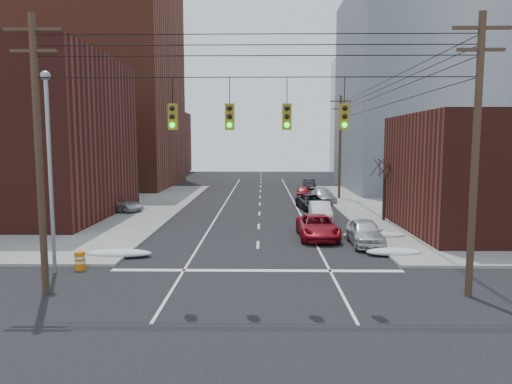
{
  "coord_description": "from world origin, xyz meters",
  "views": [
    {
      "loc": [
        0.27,
        -14.78,
        6.14
      ],
      "look_at": [
        -0.14,
        13.73,
        3.0
      ],
      "focal_mm": 32.0,
      "sensor_mm": 36.0,
      "label": 1
    }
  ],
  "objects_px": {
    "red_pickup": "(318,227)",
    "lot_car_c": "(38,211)",
    "lot_car_d": "(75,196)",
    "lot_car_b": "(118,204)",
    "parked_car_b": "(320,211)",
    "parked_car_d": "(323,196)",
    "parked_car_e": "(303,192)",
    "parked_car_a": "(365,232)",
    "construction_barrel": "(80,261)",
    "parked_car_c": "(312,202)",
    "lot_car_a": "(77,207)",
    "parked_car_f": "(309,184)"
  },
  "relations": [
    {
      "from": "lot_car_b",
      "to": "lot_car_c",
      "type": "distance_m",
      "value": 6.62
    },
    {
      "from": "red_pickup",
      "to": "construction_barrel",
      "type": "height_order",
      "value": "red_pickup"
    },
    {
      "from": "parked_car_a",
      "to": "parked_car_e",
      "type": "distance_m",
      "value": 23.46
    },
    {
      "from": "parked_car_a",
      "to": "parked_car_d",
      "type": "height_order",
      "value": "parked_car_a"
    },
    {
      "from": "lot_car_c",
      "to": "lot_car_d",
      "type": "relative_size",
      "value": 1.16
    },
    {
      "from": "lot_car_b",
      "to": "construction_barrel",
      "type": "height_order",
      "value": "lot_car_b"
    },
    {
      "from": "parked_car_b",
      "to": "parked_car_d",
      "type": "relative_size",
      "value": 0.91
    },
    {
      "from": "lot_car_b",
      "to": "lot_car_c",
      "type": "height_order",
      "value": "lot_car_c"
    },
    {
      "from": "parked_car_f",
      "to": "parked_car_a",
      "type": "bearing_deg",
      "value": -90.28
    },
    {
      "from": "lot_car_a",
      "to": "parked_car_a",
      "type": "bearing_deg",
      "value": -103.23
    },
    {
      "from": "red_pickup",
      "to": "lot_car_d",
      "type": "xyz_separation_m",
      "value": [
        -21.83,
        14.97,
        0.2
      ]
    },
    {
      "from": "red_pickup",
      "to": "lot_car_b",
      "type": "distance_m",
      "value": 18.93
    },
    {
      "from": "parked_car_e",
      "to": "parked_car_f",
      "type": "distance_m",
      "value": 9.56
    },
    {
      "from": "lot_car_c",
      "to": "red_pickup",
      "type": "bearing_deg",
      "value": -104.49
    },
    {
      "from": "parked_car_d",
      "to": "lot_car_d",
      "type": "distance_m",
      "value": 24.53
    },
    {
      "from": "parked_car_a",
      "to": "construction_barrel",
      "type": "xyz_separation_m",
      "value": [
        -14.9,
        -5.59,
        -0.31
      ]
    },
    {
      "from": "lot_car_b",
      "to": "parked_car_f",
      "type": "bearing_deg",
      "value": -25.55
    },
    {
      "from": "red_pickup",
      "to": "lot_car_c",
      "type": "distance_m",
      "value": 21.35
    },
    {
      "from": "parked_car_c",
      "to": "parked_car_e",
      "type": "relative_size",
      "value": 1.32
    },
    {
      "from": "lot_car_d",
      "to": "construction_barrel",
      "type": "relative_size",
      "value": 5.14
    },
    {
      "from": "parked_car_d",
      "to": "construction_barrel",
      "type": "bearing_deg",
      "value": -127.52
    },
    {
      "from": "parked_car_c",
      "to": "construction_barrel",
      "type": "height_order",
      "value": "parked_car_c"
    },
    {
      "from": "parked_car_f",
      "to": "lot_car_b",
      "type": "distance_m",
      "value": 27.97
    },
    {
      "from": "parked_car_e",
      "to": "construction_barrel",
      "type": "distance_m",
      "value": 31.9
    },
    {
      "from": "parked_car_e",
      "to": "parked_car_b",
      "type": "bearing_deg",
      "value": -84.47
    },
    {
      "from": "lot_car_b",
      "to": "lot_car_d",
      "type": "xyz_separation_m",
      "value": [
        -5.79,
        4.93,
        0.17
      ]
    },
    {
      "from": "red_pickup",
      "to": "lot_car_c",
      "type": "bearing_deg",
      "value": 164.95
    },
    {
      "from": "red_pickup",
      "to": "lot_car_a",
      "type": "xyz_separation_m",
      "value": [
        -18.88,
        8.29,
        0.06
      ]
    },
    {
      "from": "lot_car_c",
      "to": "lot_car_d",
      "type": "bearing_deg",
      "value": 6.79
    },
    {
      "from": "lot_car_b",
      "to": "lot_car_d",
      "type": "relative_size",
      "value": 0.95
    },
    {
      "from": "parked_car_f",
      "to": "parked_car_e",
      "type": "bearing_deg",
      "value": -99.91
    },
    {
      "from": "red_pickup",
      "to": "lot_car_d",
      "type": "bearing_deg",
      "value": 144.95
    },
    {
      "from": "parked_car_d",
      "to": "parked_car_c",
      "type": "bearing_deg",
      "value": -115.92
    },
    {
      "from": "parked_car_e",
      "to": "lot_car_c",
      "type": "distance_m",
      "value": 27.03
    },
    {
      "from": "parked_car_b",
      "to": "lot_car_d",
      "type": "height_order",
      "value": "lot_car_d"
    },
    {
      "from": "parked_car_b",
      "to": "lot_car_a",
      "type": "xyz_separation_m",
      "value": [
        -19.88,
        1.72,
        0.07
      ]
    },
    {
      "from": "construction_barrel",
      "to": "red_pickup",
      "type": "bearing_deg",
      "value": 31.44
    },
    {
      "from": "parked_car_a",
      "to": "lot_car_b",
      "type": "height_order",
      "value": "parked_car_a"
    },
    {
      "from": "parked_car_e",
      "to": "construction_barrel",
      "type": "xyz_separation_m",
      "value": [
        -13.3,
        -29.0,
        -0.17
      ]
    },
    {
      "from": "parked_car_f",
      "to": "lot_car_a",
      "type": "bearing_deg",
      "value": -133.8
    },
    {
      "from": "parked_car_c",
      "to": "parked_car_b",
      "type": "bearing_deg",
      "value": -97.96
    },
    {
      "from": "lot_car_d",
      "to": "parked_car_f",
      "type": "bearing_deg",
      "value": -52.52
    },
    {
      "from": "parked_car_e",
      "to": "lot_car_b",
      "type": "height_order",
      "value": "lot_car_b"
    },
    {
      "from": "parked_car_a",
      "to": "construction_barrel",
      "type": "relative_size",
      "value": 5.07
    },
    {
      "from": "parked_car_e",
      "to": "lot_car_c",
      "type": "height_order",
      "value": "lot_car_c"
    },
    {
      "from": "parked_car_b",
      "to": "parked_car_d",
      "type": "distance_m",
      "value": 10.69
    },
    {
      "from": "parked_car_c",
      "to": "lot_car_b",
      "type": "relative_size",
      "value": 1.12
    },
    {
      "from": "parked_car_b",
      "to": "lot_car_b",
      "type": "xyz_separation_m",
      "value": [
        -17.04,
        3.48,
        0.03
      ]
    },
    {
      "from": "parked_car_f",
      "to": "parked_car_c",
      "type": "bearing_deg",
      "value": -95.28
    },
    {
      "from": "red_pickup",
      "to": "parked_car_a",
      "type": "height_order",
      "value": "parked_car_a"
    }
  ]
}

